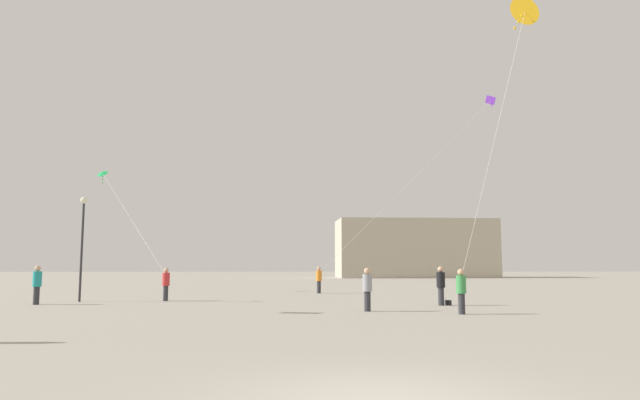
{
  "coord_description": "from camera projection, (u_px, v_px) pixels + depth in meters",
  "views": [
    {
      "loc": [
        -1.26,
        -8.19,
        1.88
      ],
      "look_at": [
        0.0,
        18.49,
        4.9
      ],
      "focal_mm": 32.25,
      "sensor_mm": 36.0,
      "label": 1
    }
  ],
  "objects": [
    {
      "name": "kite_emerald_diamond",
      "position": [
        104.0,
        176.0,
        41.06
      ],
      "size": [
        7.57,
        11.28,
        7.45
      ],
      "color": "green"
    },
    {
      "name": "kite_violet_delta",
      "position": [
        484.0,
        107.0,
        44.67
      ],
      "size": [
        14.1,
        5.25,
        13.73
      ],
      "color": "purple"
    },
    {
      "name": "kite_amber_diamond",
      "position": [
        525.0,
        12.0,
        21.9
      ],
      "size": [
        3.01,
        2.22,
        10.73
      ],
      "color": "yellow"
    },
    {
      "name": "person_in_green",
      "position": [
        461.0,
        289.0,
        22.06
      ],
      "size": [
        0.38,
        0.38,
        1.73
      ],
      "rotation": [
        0.0,
        0.0,
        5.55
      ],
      "color": "#2D2D33",
      "rests_on": "ground_plane"
    },
    {
      "name": "person_in_black",
      "position": [
        441.0,
        284.0,
        26.8
      ],
      "size": [
        0.39,
        0.39,
        1.81
      ],
      "rotation": [
        0.0,
        0.0,
        4.98
      ],
      "color": "#2D2D33",
      "rests_on": "ground_plane"
    },
    {
      "name": "building_left_hall",
      "position": [
        415.0,
        249.0,
        85.97
      ],
      "size": [
        23.34,
        9.84,
        8.57
      ],
      "color": "#B2A893",
      "rests_on": "ground_plane"
    },
    {
      "name": "lamppost_east",
      "position": [
        83.0,
        232.0,
        29.78
      ],
      "size": [
        0.36,
        0.36,
        5.41
      ],
      "color": "#2D2D30",
      "rests_on": "ground_plane"
    },
    {
      "name": "person_in_red",
      "position": [
        166.0,
        283.0,
        30.16
      ],
      "size": [
        0.38,
        0.38,
        1.72
      ],
      "rotation": [
        0.0,
        0.0,
        3.91
      ],
      "color": "#2D2D33",
      "rests_on": "ground_plane"
    },
    {
      "name": "person_in_orange",
      "position": [
        319.0,
        279.0,
        38.19
      ],
      "size": [
        0.38,
        0.38,
        1.76
      ],
      "rotation": [
        0.0,
        0.0,
        3.73
      ],
      "color": "#2D2D33",
      "rests_on": "ground_plane"
    },
    {
      "name": "person_in_teal",
      "position": [
        37.0,
        283.0,
        27.34
      ],
      "size": [
        0.4,
        0.4,
        1.85
      ],
      "rotation": [
        0.0,
        0.0,
        0.84
      ],
      "color": "#2D2D33",
      "rests_on": "ground_plane"
    },
    {
      "name": "handbag_beside_flyer",
      "position": [
        448.0,
        303.0,
        26.82
      ],
      "size": [
        0.27,
        0.35,
        0.24
      ],
      "primitive_type": "cube",
      "rotation": [
        0.0,
        0.0,
        5.17
      ],
      "color": "black",
      "rests_on": "ground_plane"
    },
    {
      "name": "person_in_grey",
      "position": [
        367.0,
        287.0,
        23.41
      ],
      "size": [
        0.38,
        0.38,
        1.76
      ],
      "rotation": [
        0.0,
        0.0,
        1.93
      ],
      "color": "#2D2D33",
      "rests_on": "ground_plane"
    }
  ]
}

